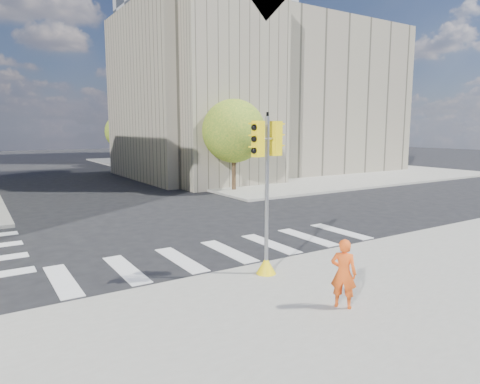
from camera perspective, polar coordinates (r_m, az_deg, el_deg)
name	(u,v)px	position (r m, az deg, el deg)	size (l,w,h in m)	color
ground	(204,239)	(16.68, -4.83, -6.21)	(160.00, 160.00, 0.00)	black
sidewalk_far_right	(254,165)	(48.95, 1.86, 3.58)	(28.00, 40.00, 0.15)	gray
civic_building	(257,96)	(40.72, 2.22, 12.73)	(26.00, 16.00, 19.39)	gray
office_tower	(203,53)	(64.46, -4.95, 18.04)	(20.00, 18.00, 30.00)	#9EA0A3
tree_re_near	(234,131)	(28.54, -0.84, 8.12)	(4.20, 4.20, 6.16)	#382616
tree_re_mid	(164,127)	(39.28, -10.14, 8.52)	(4.60, 4.60, 6.66)	#382616
tree_re_far	(123,132)	(50.58, -15.34, 7.75)	(4.00, 4.00, 5.88)	#382616
lamp_near	(211,124)	(32.26, -3.84, 9.07)	(0.35, 0.18, 8.11)	black
lamp_far	(146,125)	(45.06, -12.48, 8.71)	(0.35, 0.18, 8.11)	black
traffic_signal	(267,207)	(11.84, 3.57, -2.06)	(1.08, 0.56, 4.50)	yellow
photographer	(344,273)	(10.16, 13.64, -10.50)	(0.59, 0.38, 1.61)	#EF5316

